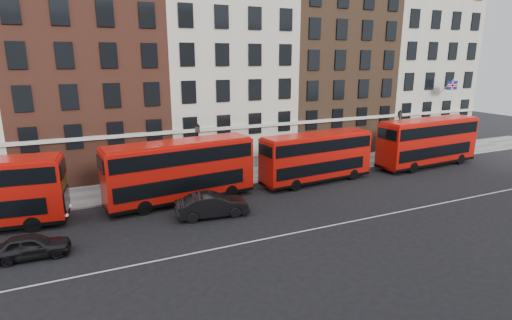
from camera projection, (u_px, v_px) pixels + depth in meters
name	position (u px, v px, depth m)	size (l,w,h in m)	color
ground	(311.00, 216.00, 27.55)	(120.00, 120.00, 0.00)	black
pavement	(250.00, 175.00, 36.79)	(80.00, 5.00, 0.15)	slate
kerb	(262.00, 182.00, 34.59)	(80.00, 0.30, 0.16)	gray
road_centre_line	(327.00, 226.00, 25.78)	(70.00, 0.12, 0.01)	white
building_terrace	(218.00, 61.00, 40.65)	(64.00, 11.95, 22.00)	beige
bus_b	(180.00, 170.00, 29.60)	(11.32, 3.91, 4.66)	red
bus_c	(316.00, 156.00, 34.40)	(10.43, 3.29, 4.31)	red
bus_d	(428.00, 141.00, 39.53)	(11.49, 3.47, 4.76)	red
car_rear	(31.00, 246.00, 21.65)	(1.58, 3.94, 1.34)	black
car_front	(212.00, 205.00, 27.26)	(1.72, 4.93, 1.63)	black
lamp_post_left	(198.00, 152.00, 32.66)	(0.44, 0.44, 5.33)	black
lamp_post_right	(398.00, 133.00, 40.98)	(0.44, 0.44, 5.33)	black
traffic_light	(473.00, 132.00, 45.09)	(0.25, 0.45, 3.27)	black
iron_railings	(241.00, 163.00, 38.59)	(6.60, 0.06, 1.00)	black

